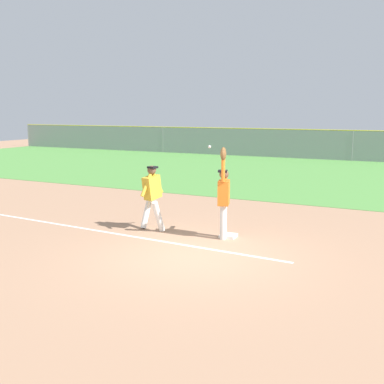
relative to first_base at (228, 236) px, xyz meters
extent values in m
plane|color=tan|center=(-0.04, -1.80, -0.04)|extent=(70.78, 70.78, 0.00)
cube|color=#549342|center=(-0.04, 12.67, -0.04)|extent=(54.78, 15.50, 0.01)
cube|color=white|center=(-4.00, -0.90, -0.04)|extent=(11.98, 0.86, 0.01)
cube|color=white|center=(0.00, 0.00, 0.00)|extent=(0.40, 0.40, 0.08)
cylinder|color=silver|center=(-0.11, -0.04, 0.39)|extent=(0.19, 0.19, 0.85)
cylinder|color=silver|center=(-0.05, -0.23, 0.39)|extent=(0.19, 0.19, 0.85)
cube|color=orange|center=(-0.08, -0.14, 1.11)|extent=(0.38, 0.50, 0.60)
sphere|color=brown|center=(-0.08, -0.14, 1.56)|extent=(0.29, 0.29, 0.23)
cube|color=black|center=(-0.11, -0.15, 1.64)|extent=(0.27, 0.26, 0.05)
cylinder|color=orange|center=(-0.01, -0.35, 1.72)|extent=(0.11, 0.11, 0.62)
cylinder|color=orange|center=(-0.14, 0.07, 1.41)|extent=(0.27, 0.62, 0.09)
ellipsoid|color=brown|center=(-0.01, -0.35, 2.08)|extent=(0.22, 0.31, 0.32)
cylinder|color=white|center=(-1.81, -0.36, 0.38)|extent=(0.23, 0.45, 0.85)
cylinder|color=white|center=(-2.33, -0.10, 0.38)|extent=(0.23, 0.45, 0.85)
cube|color=gold|center=(-2.07, -0.23, 1.11)|extent=(0.35, 0.56, 0.66)
sphere|color=brown|center=(-2.07, -0.23, 1.56)|extent=(0.27, 0.27, 0.23)
cube|color=black|center=(-2.04, -0.24, 1.64)|extent=(0.25, 0.24, 0.05)
cylinder|color=gold|center=(-2.03, -0.01, 1.19)|extent=(0.16, 0.41, 0.58)
cylinder|color=gold|center=(-2.11, -0.45, 1.19)|extent=(0.16, 0.41, 0.58)
sphere|color=white|center=(-0.62, 0.19, 2.19)|extent=(0.07, 0.07, 0.07)
cube|color=#93999E|center=(-0.04, 20.42, 0.89)|extent=(54.78, 0.06, 1.87)
cylinder|color=yellow|center=(-0.04, 20.42, 1.86)|extent=(54.78, 0.06, 0.06)
cylinder|color=gray|center=(-27.43, 20.42, 0.89)|extent=(0.08, 0.08, 1.87)
cylinder|color=gray|center=(-13.74, 20.42, 0.89)|extent=(0.08, 0.08, 1.87)
cylinder|color=gray|center=(-0.04, 20.42, 0.89)|extent=(0.08, 0.08, 1.87)
cube|color=black|center=(-5.71, 23.30, 0.53)|extent=(4.45, 2.02, 0.55)
cube|color=#2D333D|center=(-5.71, 23.30, 1.01)|extent=(2.25, 1.81, 0.40)
cylinder|color=black|center=(-4.24, 24.22, 0.26)|extent=(0.61, 0.24, 0.60)
cylinder|color=black|center=(-4.29, 22.32, 0.26)|extent=(0.61, 0.24, 0.60)
cylinder|color=black|center=(-7.14, 24.29, 0.26)|extent=(0.61, 0.24, 0.60)
cylinder|color=black|center=(-7.19, 22.39, 0.26)|extent=(0.61, 0.24, 0.60)
cube|color=#B7B7BC|center=(1.07, 23.28, 0.53)|extent=(4.41, 1.92, 0.55)
cube|color=#2D333D|center=(1.07, 23.28, 1.01)|extent=(2.21, 1.76, 0.40)
cylinder|color=black|center=(-0.38, 24.22, 0.26)|extent=(0.60, 0.22, 0.60)
cylinder|color=black|center=(-0.37, 22.32, 0.26)|extent=(0.60, 0.22, 0.60)
camera|label=1|loc=(4.37, -10.71, 3.09)|focal=44.52mm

